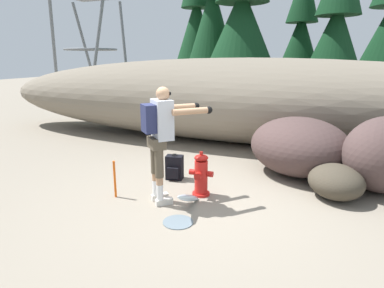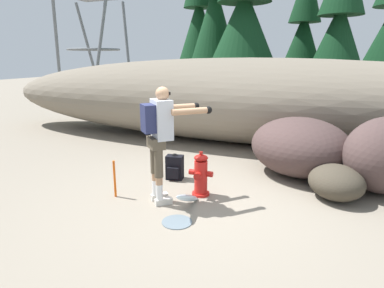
# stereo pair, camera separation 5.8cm
# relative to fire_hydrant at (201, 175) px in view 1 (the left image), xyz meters

# --- Properties ---
(ground_plane) EXTENTS (56.00, 56.00, 0.04)m
(ground_plane) POSITION_rel_fire_hydrant_xyz_m (0.01, -0.21, -0.35)
(ground_plane) COLOR gray
(dirt_embankment) EXTENTS (14.95, 3.20, 2.15)m
(dirt_embankment) POSITION_rel_fire_hydrant_xyz_m (0.01, 3.79, 0.74)
(dirt_embankment) COLOR #756B5B
(dirt_embankment) RESTS_ON ground_plane
(fire_hydrant) EXTENTS (0.39, 0.34, 0.72)m
(fire_hydrant) POSITION_rel_fire_hydrant_xyz_m (0.00, 0.00, 0.00)
(fire_hydrant) COLOR red
(fire_hydrant) RESTS_ON ground_plane
(hydrant_water_jet) EXTENTS (0.41, 1.06, 0.47)m
(hydrant_water_jet) POSITION_rel_fire_hydrant_xyz_m (0.00, -0.64, -0.18)
(hydrant_water_jet) COLOR silver
(hydrant_water_jet) RESTS_ON ground_plane
(utility_worker) EXTENTS (0.97, 0.95, 1.75)m
(utility_worker) POSITION_rel_fire_hydrant_xyz_m (-0.46, -0.44, 0.79)
(utility_worker) COLOR beige
(utility_worker) RESTS_ON ground_plane
(spare_backpack) EXTENTS (0.33, 0.32, 0.47)m
(spare_backpack) POSITION_rel_fire_hydrant_xyz_m (-0.68, 0.52, -0.12)
(spare_backpack) COLOR black
(spare_backpack) RESTS_ON ground_plane
(boulder_large) EXTENTS (2.49, 2.43, 1.08)m
(boulder_large) POSITION_rel_fire_hydrant_xyz_m (1.42, 1.57, 0.21)
(boulder_large) COLOR #463432
(boulder_large) RESTS_ON ground_plane
(boulder_small) EXTENTS (1.13, 1.18, 0.54)m
(boulder_small) POSITION_rel_fire_hydrant_xyz_m (2.02, 0.62, -0.06)
(boulder_small) COLOR #40392D
(boulder_small) RESTS_ON ground_plane
(pine_tree_far_left) EXTENTS (2.06, 2.06, 6.93)m
(pine_tree_far_left) POSITION_rel_fire_hydrant_xyz_m (-3.43, 9.70, 3.43)
(pine_tree_far_left) COLOR #47331E
(pine_tree_far_left) RESTS_ON ground_plane
(pine_tree_left) EXTENTS (2.01, 2.01, 7.14)m
(pine_tree_left) POSITION_rel_fire_hydrant_xyz_m (-2.39, 8.59, 3.66)
(pine_tree_left) COLOR #47331E
(pine_tree_left) RESTS_ON ground_plane
(pine_tree_center) EXTENTS (2.84, 2.84, 6.58)m
(pine_tree_center) POSITION_rel_fire_hydrant_xyz_m (-0.92, 7.16, 3.17)
(pine_tree_center) COLOR #47331E
(pine_tree_center) RESTS_ON ground_plane
(pine_tree_right) EXTENTS (1.94, 1.94, 5.77)m
(pine_tree_right) POSITION_rel_fire_hydrant_xyz_m (0.95, 9.87, 2.77)
(pine_tree_right) COLOR #47331E
(pine_tree_right) RESTS_ON ground_plane
(pine_tree_far_right) EXTENTS (2.29, 2.29, 5.92)m
(pine_tree_far_right) POSITION_rel_fire_hydrant_xyz_m (2.16, 8.06, 2.77)
(pine_tree_far_right) COLOR #47331E
(pine_tree_far_right) RESTS_ON ground_plane
(survey_stake) EXTENTS (0.04, 0.04, 0.60)m
(survey_stake) POSITION_rel_fire_hydrant_xyz_m (-1.25, -0.54, -0.03)
(survey_stake) COLOR #E55914
(survey_stake) RESTS_ON ground_plane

